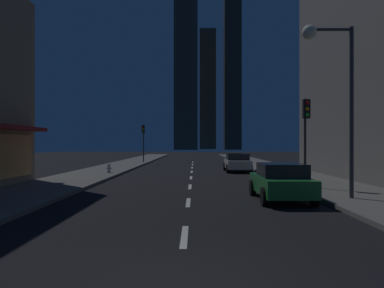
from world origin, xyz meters
TOP-DOWN VIEW (x-y plane):
  - ground_plane at (0.00, 32.00)m, footprint 78.00×136.00m
  - sidewalk_right at (7.00, 32.00)m, footprint 4.00×76.00m
  - sidewalk_left at (-7.00, 32.00)m, footprint 4.00×76.00m
  - lane_marking_center at (0.00, 18.80)m, footprint 0.16×43.80m
  - skyscraper_distant_tall at (-3.10, 135.59)m, footprint 8.70×6.14m
  - skyscraper_distant_mid at (5.74, 156.63)m, footprint 6.92×5.43m
  - skyscraper_distant_short at (14.54, 138.64)m, footprint 6.32×6.64m
  - car_parked_near at (3.60, 9.00)m, footprint 1.98×4.24m
  - car_parked_far at (3.60, 24.13)m, footprint 1.98×4.24m
  - fire_hydrant_far_left at (-5.90, 21.27)m, footprint 0.42×0.30m
  - traffic_light_near_right at (5.50, 12.17)m, footprint 0.32×0.48m
  - traffic_light_far_left at (-5.50, 36.45)m, footprint 0.32×0.48m
  - street_lamp_right at (5.38, 8.64)m, footprint 1.96×0.56m

SIDE VIEW (x-z plane):
  - ground_plane at x=0.00m, z-range -0.10..0.00m
  - lane_marking_center at x=0.00m, z-range 0.00..0.01m
  - sidewalk_right at x=7.00m, z-range 0.00..0.15m
  - sidewalk_left at x=-7.00m, z-range 0.00..0.15m
  - fire_hydrant_far_left at x=-5.90m, z-range 0.13..0.78m
  - car_parked_near at x=3.60m, z-range 0.02..1.47m
  - car_parked_far at x=3.60m, z-range 0.02..1.47m
  - traffic_light_near_right at x=5.50m, z-range 1.09..5.29m
  - traffic_light_far_left at x=-5.50m, z-range 1.09..5.29m
  - street_lamp_right at x=5.38m, z-range 1.78..8.36m
  - skyscraper_distant_mid at x=5.74m, z-range 0.00..51.02m
  - skyscraper_distant_tall at x=-3.10m, z-range 0.00..55.88m
  - skyscraper_distant_short at x=14.54m, z-range 0.00..72.37m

